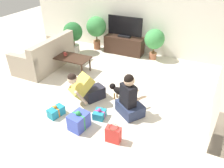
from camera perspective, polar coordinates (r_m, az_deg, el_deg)
The scene contains 17 objects.
ground_plane at distance 5.01m, azimuth 1.24°, elevation -2.95°, with size 16.00×16.00×0.00m, color beige.
wall_back at distance 6.80m, azimuth 10.81°, elevation 17.96°, with size 8.40×0.06×2.60m.
sofa_left at distance 6.41m, azimuth -16.96°, elevation 6.93°, with size 0.89×1.71×0.86m.
coffee_table at distance 6.00m, azimuth -10.69°, elevation 6.58°, with size 1.04×0.53×0.40m.
tv_console at distance 7.06m, azimuth 3.22°, elevation 10.15°, with size 1.22×0.47×0.54m.
tv at distance 6.88m, azimuth 3.36°, elevation 14.41°, with size 1.10×0.20×0.63m.
potted_plant_corner_left at distance 7.10m, azimuth -10.14°, elevation 12.80°, with size 0.59×0.59×0.97m.
potted_plant_back_right at distance 6.62m, azimuth 11.02°, elevation 11.24°, with size 0.59×0.59×0.92m.
potted_plant_back_left at distance 7.25m, azimuth -4.12°, elevation 14.48°, with size 0.64×0.64×1.07m.
person_kneeling at distance 4.65m, azimuth -6.96°, elevation -1.08°, with size 0.65×0.82×0.79m.
person_sitting at distance 4.30m, azimuth 4.57°, elevation -4.12°, with size 0.66×0.63×0.91m.
dog at distance 4.75m, azimuth 1.53°, elevation -1.69°, with size 0.51×0.25×0.34m.
gift_box_a at distance 4.11m, azimuth -8.65°, elevation -9.52°, with size 0.34×0.40×0.39m.
gift_box_b at distance 4.52m, azimuth -14.38°, elevation -7.00°, with size 0.26×0.36×0.24m.
gift_box_c at distance 4.34m, azimuth -3.28°, elevation -7.86°, with size 0.24×0.27×0.22m.
gift_bag_a at distance 3.82m, azimuth 0.33°, elevation -13.00°, with size 0.27×0.18×0.32m.
mug at distance 6.07m, azimuth -12.15°, elevation 7.65°, with size 0.12×0.08×0.09m.
Camera 1 is at (1.64, -3.79, 2.83)m, focal length 35.00 mm.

